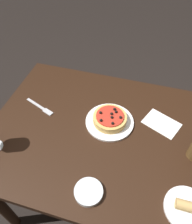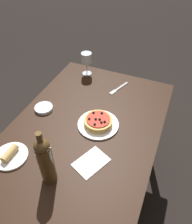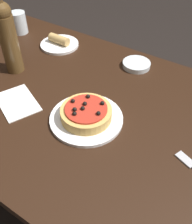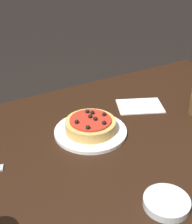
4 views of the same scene
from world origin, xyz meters
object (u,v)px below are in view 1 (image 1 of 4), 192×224
dinner_plate (110,122)px  fork (41,107)px  side_plate (188,208)px  side_bowl (89,192)px  pizza (110,118)px  dining_table (124,148)px

dinner_plate → fork: (-0.38, -0.00, -0.00)m
fork → side_plate: side_plate is taller
side_bowl → dinner_plate: bearing=90.9°
fork → side_plate: bearing=-1.8°
side_plate → fork: bearing=156.9°
side_bowl → side_plate: side_plate is taller
pizza → fork: size_ratio=0.92×
side_bowl → fork: side_bowl is taller
dinner_plate → pizza: (0.00, -0.00, 0.03)m
side_bowl → fork: (-0.38, 0.37, -0.01)m
fork → side_plate: size_ratio=1.04×
dinner_plate → pizza: size_ratio=1.45×
side_plate → dinner_plate: bearing=139.3°
pizza → fork: 0.38m
dining_table → side_plate: (0.29, -0.26, 0.11)m
dining_table → pizza: (-0.10, 0.07, 0.13)m
dining_table → dinner_plate: dinner_plate is taller
dining_table → side_bowl: 0.34m
dinner_plate → side_plate: side_plate is taller
dinner_plate → side_plate: 0.50m
dinner_plate → fork: 0.38m
dining_table → side_bowl: side_bowl is taller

